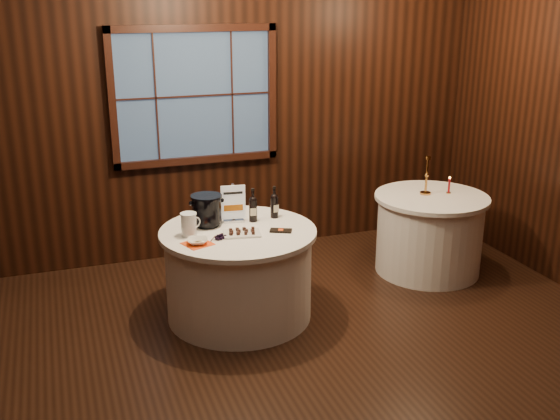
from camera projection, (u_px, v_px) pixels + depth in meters
name	position (u px, v px, depth m)	size (l,w,h in m)	color
ground	(279.00, 377.00, 4.65)	(6.00, 6.00, 0.00)	black
back_wall	(195.00, 106.00, 6.39)	(6.00, 0.10, 3.00)	black
main_table	(239.00, 273.00, 5.43)	(1.28, 1.28, 0.77)	white
side_table	(429.00, 233.00, 6.33)	(1.08, 1.08, 0.77)	white
sign_stand	(233.00, 209.00, 5.46)	(0.20, 0.12, 0.33)	#BAB9C1
port_bottle_left	(253.00, 207.00, 5.47)	(0.07, 0.08, 0.29)	black
port_bottle_right	(274.00, 204.00, 5.56)	(0.07, 0.07, 0.28)	black
ice_bucket	(207.00, 210.00, 5.36)	(0.26, 0.26, 0.26)	black
chocolate_plate	(242.00, 233.00, 5.20)	(0.32, 0.24, 0.04)	white
chocolate_box	(281.00, 231.00, 5.27)	(0.17, 0.09, 0.01)	black
grape_bunch	(221.00, 237.00, 5.09)	(0.17, 0.10, 0.04)	black
glass_pitcher	(189.00, 224.00, 5.15)	(0.17, 0.13, 0.19)	white
orange_napkin	(198.00, 244.00, 5.01)	(0.20, 0.20, 0.00)	#EF4914
cracker_bowl	(198.00, 241.00, 5.00)	(0.16, 0.16, 0.04)	white
brass_candlestick	(426.00, 181.00, 6.21)	(0.10, 0.10, 0.37)	#B77D39
red_candle	(449.00, 187.00, 6.25)	(0.04, 0.04, 0.17)	#B77D39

